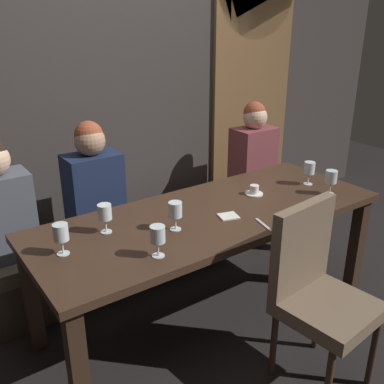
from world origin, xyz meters
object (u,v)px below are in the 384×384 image
wine_glass_end_right (331,177)px  fork_on_table (264,225)px  wine_glass_far_left (175,210)px  wine_glass_near_right (309,169)px  diner_bearded (93,182)px  wine_glass_center_back (158,235)px  dining_table (211,225)px  chair_near_side (317,286)px  diner_far_end (253,148)px  wine_glass_near_left (61,233)px  diner_redhead (0,204)px  banquette_bench (155,242)px  wine_glass_end_left (105,213)px  espresso_cup (254,191)px

wine_glass_end_right → fork_on_table: size_ratio=0.96×
wine_glass_far_left → wine_glass_near_right: bearing=2.5°
diner_bearded → wine_glass_center_back: size_ratio=4.74×
dining_table → chair_near_side: (0.13, -0.72, -0.09)m
diner_far_end → wine_glass_near_left: size_ratio=4.56×
wine_glass_end_right → wine_glass_center_back: 1.36m
dining_table → diner_redhead: (-1.05, 0.71, 0.16)m
diner_far_end → wine_glass_end_right: bearing=-100.8°
banquette_bench → chair_near_side: bearing=-84.9°
diner_bearded → wine_glass_end_right: 1.58m
wine_glass_end_right → fork_on_table: bearing=-172.6°
dining_table → wine_glass_far_left: size_ratio=13.41×
wine_glass_near_left → diner_far_end: bearing=19.7°
wine_glass_far_left → wine_glass_end_left: 0.38m
dining_table → wine_glass_center_back: size_ratio=13.41×
chair_near_side → wine_glass_end_right: 0.91m
diner_bearded → wine_glass_near_left: 0.82m
wine_glass_end_left → wine_glass_near_left: bearing=-160.9°
chair_near_side → diner_redhead: (-1.17, 1.43, 0.25)m
diner_redhead → wine_glass_far_left: bearing=-46.4°
wine_glass_end_right → wine_glass_center_back: size_ratio=1.00×
fork_on_table → diner_redhead: bearing=153.0°
dining_table → diner_bearded: 0.86m
wine_glass_far_left → wine_glass_near_left: 0.62m
wine_glass_center_back → wine_glass_far_left: bearing=40.2°
dining_table → chair_near_side: size_ratio=2.24×
wine_glass_end_right → wine_glass_far_left: bearing=172.2°
wine_glass_center_back → wine_glass_end_left: bearing=104.0°
chair_near_side → fork_on_table: size_ratio=5.76×
diner_bearded → fork_on_table: size_ratio=4.58×
wine_glass_center_back → banquette_bench: bearing=60.8°
espresso_cup → banquette_bench: bearing=122.6°
banquette_bench → diner_bearded: 0.74m
wine_glass_center_back → diner_bearded: bearing=84.8°
banquette_bench → wine_glass_near_left: 1.30m
wine_glass_end_left → espresso_cup: 1.05m
wine_glass_near_right → wine_glass_end_left: (-1.48, 0.14, -0.00)m
dining_table → wine_glass_center_back: (-0.54, -0.26, 0.20)m
wine_glass_far_left → chair_near_side: bearing=-56.4°
wine_glass_far_left → wine_glass_near_right: (1.16, 0.05, 0.00)m
chair_near_side → fork_on_table: 0.45m
wine_glass_near_left → fork_on_table: wine_glass_near_left is taller
wine_glass_near_right → diner_far_end: bearing=78.2°
banquette_bench → wine_glass_end_right: bearing=-48.3°
diner_redhead → espresso_cup: diner_redhead is taller
fork_on_table → banquette_bench: bearing=111.3°
chair_near_side → wine_glass_center_back: (-0.67, 0.46, 0.30)m
banquette_bench → diner_redhead: (-1.05, 0.01, 0.58)m
espresso_cup → dining_table: bearing=-171.1°
diner_bearded → wine_glass_far_left: 0.79m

